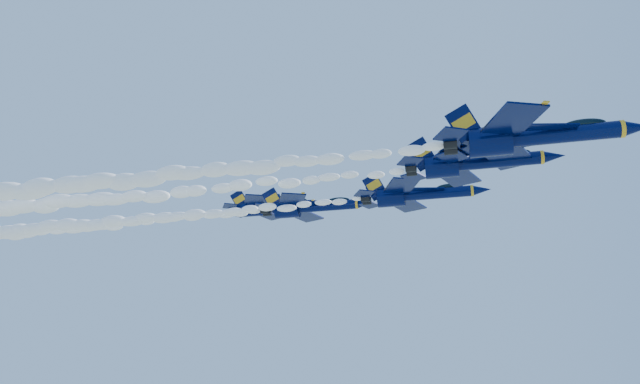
% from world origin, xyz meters
% --- Properties ---
extents(jet_lead, '(17.88, 14.67, 6.65)m').
position_xyz_m(jet_lead, '(13.04, -12.63, 151.93)').
color(jet_lead, '#020932').
extents(smoke_trail_jet_lead, '(53.60, 2.42, 2.18)m').
position_xyz_m(smoke_trail_jet_lead, '(-21.40, -12.63, 151.43)').
color(smoke_trail_jet_lead, white).
extents(jet_second, '(15.38, 12.62, 5.72)m').
position_xyz_m(jet_second, '(7.96, -7.38, 152.04)').
color(jet_second, '#020932').
extents(smoke_trail_jet_second, '(53.60, 2.08, 1.87)m').
position_xyz_m(smoke_trail_jet_second, '(-25.41, -7.38, 151.56)').
color(smoke_trail_jet_second, white).
extents(jet_third, '(15.88, 13.02, 5.90)m').
position_xyz_m(jet_third, '(1.27, 7.15, 154.39)').
color(jet_third, '#020932').
extents(smoke_trail_jet_third, '(53.60, 2.15, 1.94)m').
position_xyz_m(smoke_trail_jet_third, '(-32.31, 7.15, 153.91)').
color(smoke_trail_jet_third, white).
extents(jet_fourth, '(15.60, 12.79, 5.80)m').
position_xyz_m(jet_fourth, '(-13.66, 11.88, 155.47)').
color(jet_fourth, '#020932').
extents(smoke_trail_jet_fourth, '(53.60, 2.11, 1.90)m').
position_xyz_m(smoke_trail_jet_fourth, '(-47.12, 11.88, 154.99)').
color(smoke_trail_jet_fourth, white).
extents(jet_fifth, '(15.20, 12.47, 5.65)m').
position_xyz_m(jet_fifth, '(-21.19, 18.58, 158.34)').
color(jet_fifth, '#020932').
extents(smoke_trail_jet_fifth, '(53.60, 2.06, 1.85)m').
position_xyz_m(smoke_trail_jet_fifth, '(-54.48, 18.58, 157.86)').
color(smoke_trail_jet_fifth, white).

